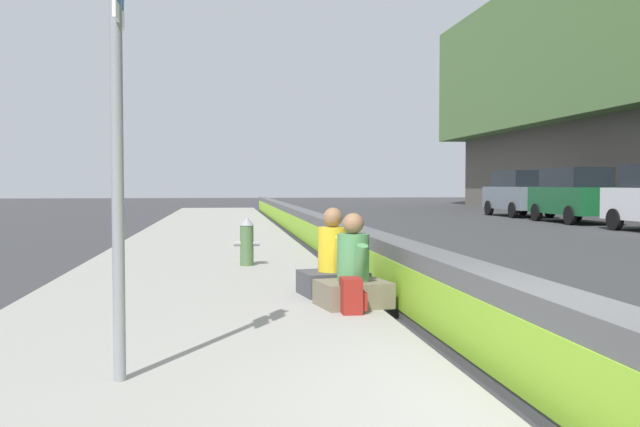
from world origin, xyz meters
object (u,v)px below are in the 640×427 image
object	(u,v)px
backpack	(352,296)
parked_car_midline	(574,194)
route_sign_post	(117,100)
fire_hydrant	(247,241)
parked_car_far	(519,193)
seated_person_middle	(333,267)
seated_person_foreground	(353,277)

from	to	relation	value
backpack	parked_car_midline	bearing A→B (deg)	-33.42
route_sign_post	fire_hydrant	xyz separation A→B (m)	(7.31, -1.17, -1.62)
parked_car_far	route_sign_post	bearing A→B (deg)	151.31
seated_person_middle	parked_car_midline	distance (m)	22.41
fire_hydrant	seated_person_middle	xyz separation A→B (m)	(-3.50, -1.02, -0.09)
fire_hydrant	seated_person_middle	size ratio (longest dim) A/B	0.77
backpack	parked_car_midline	world-z (taller)	parked_car_midline
seated_person_foreground	parked_car_far	xyz separation A→B (m)	(25.00, -12.97, 0.70)
parked_car_far	seated_person_foreground	bearing A→B (deg)	152.57
seated_person_middle	backpack	xyz separation A→B (m)	(-1.35, -0.01, -0.16)
seated_person_middle	parked_car_far	size ratio (longest dim) A/B	0.24
route_sign_post	seated_person_middle	world-z (taller)	route_sign_post
seated_person_middle	backpack	distance (m)	1.36
seated_person_foreground	parked_car_midline	distance (m)	23.10
parked_car_far	fire_hydrant	bearing A→B (deg)	145.60
backpack	seated_person_middle	bearing A→B (deg)	0.30
seated_person_middle	parked_car_midline	bearing A→B (deg)	-35.33
route_sign_post	parked_car_midline	bearing A→B (deg)	-34.44
route_sign_post	seated_person_foreground	world-z (taller)	route_sign_post
fire_hydrant	parked_car_far	xyz separation A→B (m)	(20.58, -14.09, 0.60)
parked_car_midline	parked_car_far	world-z (taller)	same
route_sign_post	backpack	size ratio (longest dim) A/B	9.00
route_sign_post	backpack	xyz separation A→B (m)	(2.45, -2.19, -1.88)
fire_hydrant	parked_car_far	world-z (taller)	parked_car_far
backpack	fire_hydrant	bearing A→B (deg)	11.92
route_sign_post	fire_hydrant	bearing A→B (deg)	-9.08
fire_hydrant	backpack	distance (m)	4.97
seated_person_foreground	backpack	world-z (taller)	seated_person_foreground
route_sign_post	parked_car_far	distance (m)	31.81
fire_hydrant	seated_person_middle	distance (m)	3.65
fire_hydrant	seated_person_middle	world-z (taller)	seated_person_middle
seated_person_foreground	parked_car_far	distance (m)	28.17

